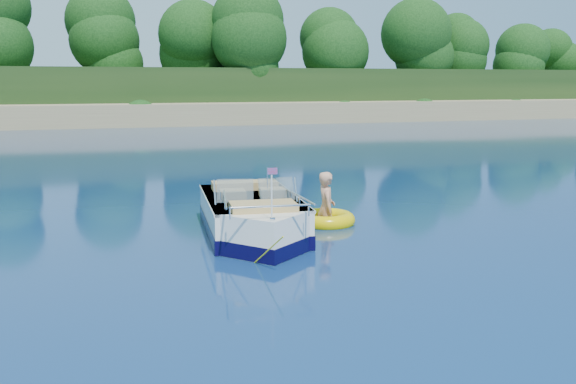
% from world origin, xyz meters
% --- Properties ---
extents(ground, '(160.00, 160.00, 0.00)m').
position_xyz_m(ground, '(0.00, 0.00, 0.00)').
color(ground, '#0A1A46').
rests_on(ground, ground).
extents(shoreline, '(170.00, 59.00, 6.00)m').
position_xyz_m(shoreline, '(0.00, 63.77, 0.98)').
color(shoreline, '#907954').
rests_on(shoreline, ground).
extents(treeline, '(150.00, 7.12, 8.19)m').
position_xyz_m(treeline, '(0.04, 41.01, 5.55)').
color(treeline, black).
rests_on(treeline, ground).
extents(motorboat, '(2.14, 5.05, 1.68)m').
position_xyz_m(motorboat, '(-1.15, 2.69, 0.33)').
color(motorboat, white).
rests_on(motorboat, ground).
extents(tow_tube, '(1.57, 1.57, 0.34)m').
position_xyz_m(tow_tube, '(0.60, 3.31, 0.09)').
color(tow_tube, '#E8C402').
rests_on(tow_tube, ground).
extents(boy, '(0.52, 0.92, 1.71)m').
position_xyz_m(boy, '(0.59, 3.29, 0.00)').
color(boy, tan).
rests_on(boy, ground).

